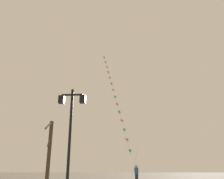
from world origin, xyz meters
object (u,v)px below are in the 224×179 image
Objects in this scene: twin_lantern_lamp_post at (71,120)px; kite_flyer at (136,174)px; kite_train at (116,98)px; bare_tree at (49,152)px.

kite_flyer is (3.65, 10.71, -2.72)m from twin_lantern_lamp_post.
kite_flyer is (2.09, -6.80, -9.16)m from kite_train.
twin_lantern_lamp_post is at bearing -61.82° from bare_tree.
kite_flyer is at bearing 45.07° from bare_tree.
kite_train reaches higher than twin_lantern_lamp_post.
twin_lantern_lamp_post is 0.28× the size of kite_train.
twin_lantern_lamp_post is 5.35m from bare_tree.
bare_tree is (-2.46, 4.59, -1.21)m from twin_lantern_lamp_post.
twin_lantern_lamp_post reaches higher than bare_tree.
bare_tree is (-4.02, -12.92, -7.64)m from kite_train.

